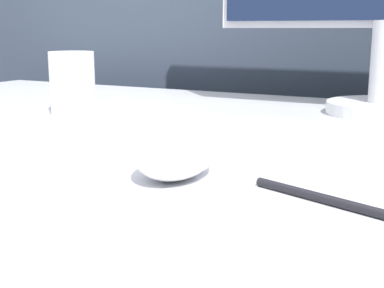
# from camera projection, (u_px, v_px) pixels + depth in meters

# --- Properties ---
(partition_panel) EXTENTS (5.00, 0.03, 1.12)m
(partition_panel) POSITION_uv_depth(u_px,v_px,m) (363.00, 164.00, 1.20)
(partition_panel) COLOR #333D4C
(partition_panel) RESTS_ON ground_plane
(computer_mouse_near) EXTENTS (0.08, 0.11, 0.05)m
(computer_mouse_near) POSITION_uv_depth(u_px,v_px,m) (176.00, 153.00, 0.50)
(computer_mouse_near) COLOR white
(computer_mouse_near) RESTS_ON desk
(keyboard) EXTENTS (0.44, 0.17, 0.02)m
(keyboard) POSITION_uv_depth(u_px,v_px,m) (255.00, 135.00, 0.65)
(keyboard) COLOR silver
(keyboard) RESTS_ON desk
(mug) EXTENTS (0.07, 0.07, 0.10)m
(mug) POSITION_uv_depth(u_px,v_px,m) (72.00, 83.00, 0.87)
(mug) COLOR white
(mug) RESTS_ON desk
(pen) EXTENTS (0.15, 0.06, 0.01)m
(pen) POSITION_uv_depth(u_px,v_px,m) (333.00, 201.00, 0.42)
(pen) COLOR black
(pen) RESTS_ON desk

